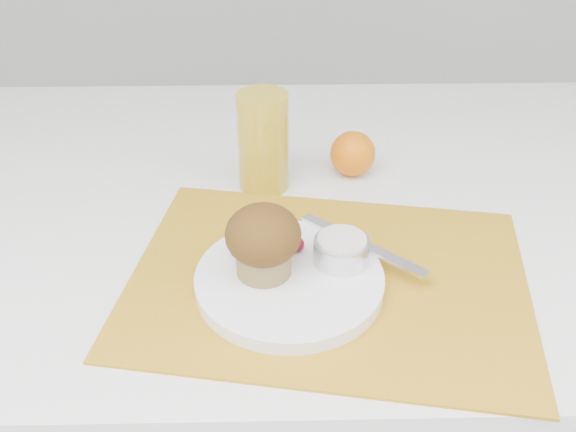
{
  "coord_description": "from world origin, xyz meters",
  "views": [
    {
      "loc": [
        -0.05,
        -0.74,
        1.25
      ],
      "look_at": [
        -0.03,
        -0.08,
        0.8
      ],
      "focal_mm": 40.0,
      "sensor_mm": 36.0,
      "label": 1
    }
  ],
  "objects_px": {
    "orange": "(353,154)",
    "table": "(304,370)",
    "plate": "(289,280)",
    "muffin": "(263,240)",
    "juice_glass": "(263,142)"
  },
  "relations": [
    {
      "from": "table",
      "to": "muffin",
      "type": "distance_m",
      "value": 0.49
    },
    {
      "from": "plate",
      "to": "juice_glass",
      "type": "bearing_deg",
      "value": 97.8
    },
    {
      "from": "table",
      "to": "muffin",
      "type": "relative_size",
      "value": 13.75
    },
    {
      "from": "juice_glass",
      "to": "muffin",
      "type": "xyz_separation_m",
      "value": [
        0.0,
        -0.23,
        -0.01
      ]
    },
    {
      "from": "table",
      "to": "plate",
      "type": "bearing_deg",
      "value": -98.56
    },
    {
      "from": "juice_glass",
      "to": "orange",
      "type": "bearing_deg",
      "value": 14.05
    },
    {
      "from": "table",
      "to": "plate",
      "type": "height_order",
      "value": "plate"
    },
    {
      "from": "plate",
      "to": "juice_glass",
      "type": "relative_size",
      "value": 1.53
    },
    {
      "from": "muffin",
      "to": "plate",
      "type": "bearing_deg",
      "value": -12.47
    },
    {
      "from": "table",
      "to": "muffin",
      "type": "height_order",
      "value": "muffin"
    },
    {
      "from": "plate",
      "to": "juice_glass",
      "type": "xyz_separation_m",
      "value": [
        -0.03,
        0.23,
        0.06
      ]
    },
    {
      "from": "plate",
      "to": "orange",
      "type": "xyz_separation_m",
      "value": [
        0.1,
        0.27,
        0.02
      ]
    },
    {
      "from": "table",
      "to": "muffin",
      "type": "xyz_separation_m",
      "value": [
        -0.06,
        -0.2,
        0.44
      ]
    },
    {
      "from": "orange",
      "to": "table",
      "type": "bearing_deg",
      "value": -141.15
    },
    {
      "from": "plate",
      "to": "muffin",
      "type": "relative_size",
      "value": 2.54
    }
  ]
}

